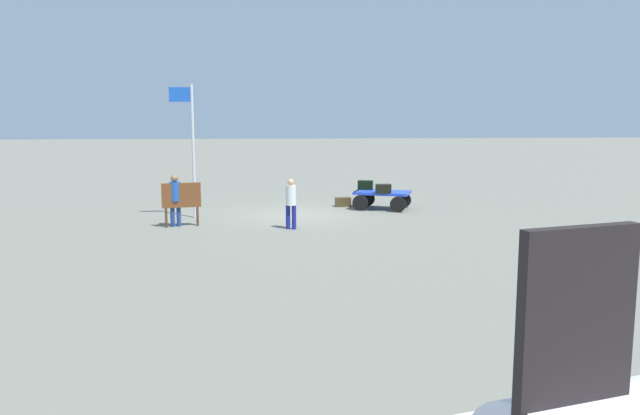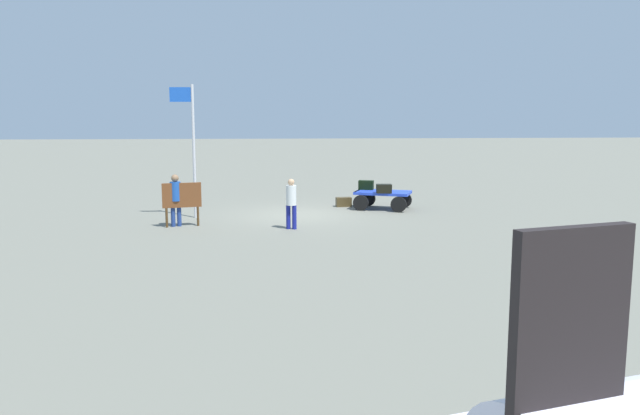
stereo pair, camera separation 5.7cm
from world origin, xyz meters
name	(u,v)px [view 2 (the right image)]	position (x,y,z in m)	size (l,w,h in m)	color
ground_plane	(298,215)	(0.00, 0.00, 0.00)	(120.00, 120.00, 0.00)	slate
luggage_cart	(382,196)	(-3.26, -1.13, 0.50)	(2.37, 1.98, 0.69)	blue
suitcase_tan	(366,185)	(-2.71, -1.69, 0.86)	(0.64, 0.47, 0.35)	black
suitcase_maroon	(384,189)	(-3.24, -0.63, 0.85)	(0.59, 0.42, 0.33)	black
suitcase_grey	(344,202)	(-1.86, -1.89, 0.18)	(0.62, 0.37, 0.36)	#46381E
worker_lead	(291,200)	(0.31, 2.82, 0.92)	(0.41, 0.41, 1.61)	navy
worker_trailing	(175,196)	(4.04, 2.09, 1.00)	(0.44, 0.44, 1.70)	navy
flagpole	(191,141)	(3.70, 0.37, 2.68)	(0.82, 0.10, 4.63)	silver
signboard	(182,198)	(3.83, 2.14, 0.95)	(1.23, 0.35, 1.43)	#4C3319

